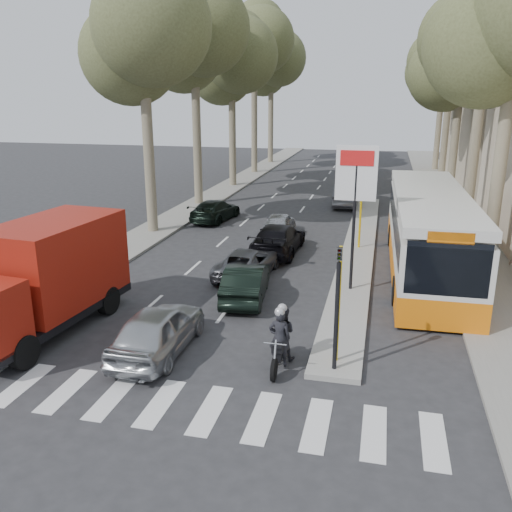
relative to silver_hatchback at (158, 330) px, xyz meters
The scene contains 26 objects.
ground 2.51m from the silver_hatchback, 36.12° to the left, with size 120.00×120.00×0.00m, color #28282B.
sidewalk_right 28.45m from the silver_hatchback, 68.25° to the left, with size 3.20×70.00×0.12m, color gray.
median_left 30.04m from the silver_hatchback, 101.65° to the left, with size 2.40×64.00×0.12m, color gray.
traffic_island 13.47m from the silver_hatchback, 67.32° to the left, with size 1.50×26.00×0.16m, color gray.
billboard 8.77m from the silver_hatchback, 51.03° to the left, with size 1.50×12.10×5.60m.
traffic_light_island 5.48m from the silver_hatchback, ahead, with size 0.16×0.41×3.60m.
tree_l_a 17.64m from the silver_hatchback, 113.69° to the left, with size 7.40×7.20×14.10m.
tree_l_b 24.63m from the silver_hatchback, 105.66° to the left, with size 7.40×7.20×14.88m.
tree_l_c 31.50m from the silver_hatchback, 101.18° to the left, with size 7.40×7.20×13.71m.
tree_l_d 39.56m from the silver_hatchback, 98.99° to the left, with size 7.40×7.20×15.66m.
tree_l_e 47.00m from the silver_hatchback, 97.55° to the left, with size 7.40×7.20×14.49m.
tree_r_b 24.90m from the silver_hatchback, 60.24° to the left, with size 7.40×7.20×15.27m.
tree_r_c 30.95m from the silver_hatchback, 68.28° to the left, with size 7.40×7.20×13.32m.
tree_r_d 38.62m from the silver_hatchback, 72.70° to the left, with size 7.40×7.20×14.88m.
tree_r_e 45.96m from the silver_hatchback, 75.61° to the left, with size 7.40×7.20×14.10m.
silver_hatchback is the anchor object (origin of this frame).
dark_hatchback 5.04m from the silver_hatchback, 73.43° to the left, with size 1.42×4.07×1.34m, color black.
queue_car_a 7.46m from the silver_hatchback, 83.55° to the left, with size 1.95×4.23×1.18m, color #4D4E54.
queue_car_b 11.08m from the silver_hatchback, 82.54° to the left, with size 2.01×4.95×1.44m, color black.
queue_car_c 14.44m from the silver_hatchback, 86.67° to the left, with size 1.48×3.68×1.25m, color #9A9DA2.
queue_car_d 23.56m from the silver_hatchback, 80.87° to the left, with size 1.58×4.53×1.49m, color #53555C.
queue_car_e 17.32m from the silver_hatchback, 101.90° to the left, with size 1.77×4.36×1.27m, color black.
red_truck 4.32m from the silver_hatchback, behind, with size 3.06×6.74×3.49m.
city_bus 12.77m from the silver_hatchback, 50.23° to the left, with size 3.13×13.25×3.48m.
motorcycle 3.65m from the silver_hatchback, ahead, with size 0.76×2.13×1.81m.
pedestrian_near 13.38m from the silver_hatchback, 38.89° to the left, with size 0.93×0.45×1.58m, color #3A2E45.
Camera 1 is at (4.23, -14.94, 7.39)m, focal length 38.00 mm.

